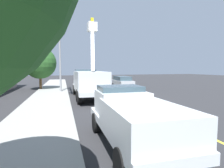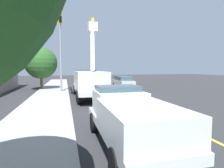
# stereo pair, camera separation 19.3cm
# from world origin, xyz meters

# --- Properties ---
(ground) EXTENTS (120.00, 120.00, 0.00)m
(ground) POSITION_xyz_m (0.00, 0.00, 0.00)
(ground) COLOR #2D2D30
(sidewalk_far_side) EXTENTS (60.11, 7.49, 0.12)m
(sidewalk_far_side) POSITION_xyz_m (0.46, 6.99, 0.06)
(sidewalk_far_side) COLOR #9E9E99
(sidewalk_far_side) RESTS_ON ground
(lane_centre_stripe) EXTENTS (49.90, 3.41, 0.01)m
(lane_centre_stripe) POSITION_xyz_m (0.00, 0.00, 0.00)
(lane_centre_stripe) COLOR yellow
(lane_centre_stripe) RESTS_ON ground
(utility_bucket_truck) EXTENTS (8.35, 3.03, 7.90)m
(utility_bucket_truck) POSITION_xyz_m (1.14, 3.32, 1.63)
(utility_bucket_truck) COLOR silver
(utility_bucket_truck) RESTS_ON ground
(service_pickup_truck) EXTENTS (5.72, 2.48, 2.06)m
(service_pickup_truck) POSITION_xyz_m (-10.23, 4.07, 1.12)
(service_pickup_truck) COLOR silver
(service_pickup_truck) RESTS_ON ground
(passing_minivan) EXTENTS (4.91, 2.21, 1.69)m
(passing_minivan) POSITION_xyz_m (7.97, -2.85, 0.97)
(passing_minivan) COLOR silver
(passing_minivan) RESTS_ON ground
(traffic_cone_mid_front) EXTENTS (0.40, 0.40, 0.81)m
(traffic_cone_mid_front) POSITION_xyz_m (-4.52, 1.85, 0.40)
(traffic_cone_mid_front) COLOR black
(traffic_cone_mid_front) RESTS_ON ground
(traffic_cone_mid_rear) EXTENTS (0.40, 0.40, 0.78)m
(traffic_cone_mid_rear) POSITION_xyz_m (4.24, 1.42, 0.38)
(traffic_cone_mid_rear) COLOR black
(traffic_cone_mid_rear) RESTS_ON ground
(traffic_signal_mast) EXTENTS (7.26, 0.77, 8.94)m
(traffic_signal_mast) POSITION_xyz_m (4.33, 5.72, 6.23)
(traffic_signal_mast) COLOR gray
(traffic_signal_mast) RESTS_ON ground
(street_tree_right) EXTENTS (4.13, 4.13, 5.57)m
(street_tree_right) POSITION_xyz_m (9.70, 7.95, 3.50)
(street_tree_right) COLOR brown
(street_tree_right) RESTS_ON ground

